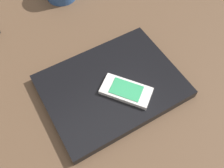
% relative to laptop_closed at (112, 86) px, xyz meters
% --- Properties ---
extents(desk_surface, '(1.20, 0.80, 0.03)m').
position_rel_laptop_closed_xyz_m(desk_surface, '(-0.01, 0.05, -0.03)').
color(desk_surface, brown).
rests_on(desk_surface, ground).
extents(laptop_closed, '(0.32, 0.25, 0.02)m').
position_rel_laptop_closed_xyz_m(laptop_closed, '(0.00, 0.00, 0.00)').
color(laptop_closed, black).
rests_on(laptop_closed, desk_surface).
extents(cell_phone_on_laptop, '(0.11, 0.12, 0.01)m').
position_rel_laptop_closed_xyz_m(cell_phone_on_laptop, '(0.01, -0.04, 0.02)').
color(cell_phone_on_laptop, silver).
rests_on(cell_phone_on_laptop, laptop_closed).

